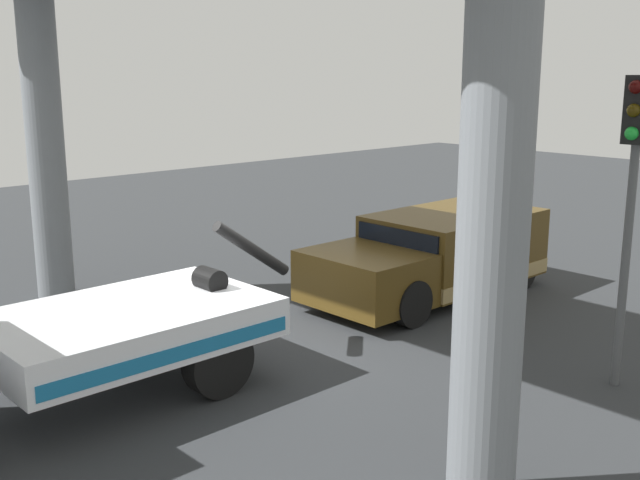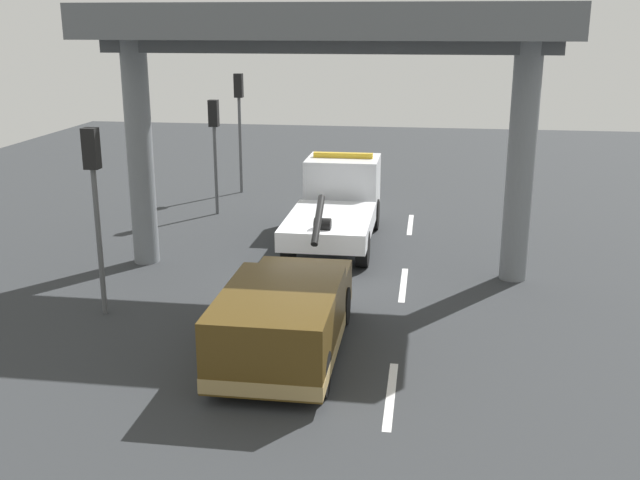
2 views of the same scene
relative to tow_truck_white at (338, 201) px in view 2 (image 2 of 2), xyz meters
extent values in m
cube|color=#2D3033|center=(-4.05, 0.00, -1.25)|extent=(60.00, 40.00, 0.10)
cube|color=silver|center=(-10.05, -2.22, -1.20)|extent=(2.60, 0.16, 0.01)
cube|color=silver|center=(-4.05, -2.22, -1.20)|extent=(2.60, 0.16, 0.01)
cube|color=silver|center=(1.95, -2.22, -1.20)|extent=(2.60, 0.16, 0.01)
cube|color=white|center=(-1.93, 0.00, -0.28)|extent=(3.84, 2.40, 0.55)
cube|color=white|center=(1.40, 0.00, 0.27)|extent=(2.05, 2.31, 1.65)
cube|color=black|center=(2.01, 0.00, 0.64)|extent=(0.06, 2.21, 0.66)
cube|color=#196B9E|center=(-1.93, 1.20, -0.36)|extent=(3.65, 0.02, 0.20)
cylinder|color=black|center=(-4.12, 0.00, 0.46)|extent=(1.41, 0.18, 1.07)
cylinder|color=black|center=(-3.31, 0.00, 0.12)|extent=(0.36, 0.45, 0.36)
cube|color=yellow|center=(1.40, 0.00, 1.18)|extent=(0.24, 1.92, 0.16)
cylinder|color=black|center=(1.20, 1.04, -0.70)|extent=(1.00, 0.32, 1.00)
cylinder|color=black|center=(1.20, -1.04, -0.70)|extent=(1.00, 0.32, 1.00)
cylinder|color=black|center=(-2.70, 1.04, -0.70)|extent=(1.00, 0.32, 1.00)
cylinder|color=black|center=(-2.70, -1.04, -0.70)|extent=(1.00, 0.32, 1.00)
cube|color=#4C3814|center=(-9.27, 0.00, -0.30)|extent=(3.46, 2.20, 1.35)
cube|color=#4C3814|center=(-6.68, 0.00, -0.50)|extent=(1.73, 2.11, 0.95)
cube|color=black|center=(-7.52, 0.00, 0.00)|extent=(0.06, 1.94, 0.59)
cube|color=#9E8451|center=(-9.27, 0.00, -0.79)|extent=(3.48, 2.22, 0.28)
cylinder|color=black|center=(-6.83, 0.96, -0.78)|extent=(0.84, 0.28, 0.84)
cylinder|color=black|center=(-6.83, -0.96, -0.78)|extent=(0.84, 0.28, 0.84)
cylinder|color=black|center=(-10.22, 0.96, -0.78)|extent=(0.84, 0.28, 0.84)
cylinder|color=black|center=(-10.22, -0.96, -0.78)|extent=(0.84, 0.28, 0.84)
cylinder|color=slate|center=(-3.13, 5.04, 1.85)|extent=(0.70, 0.70, 6.11)
cylinder|color=slate|center=(-3.13, -5.05, 1.85)|extent=(0.70, 0.70, 6.11)
cube|color=#5B5F63|center=(-3.13, 0.00, 5.33)|extent=(3.60, 12.09, 0.85)
cube|color=#4A4E52|center=(-3.13, 0.00, 4.72)|extent=(0.50, 11.69, 0.36)
cylinder|color=#515456|center=(-7.05, 4.57, 0.51)|extent=(0.12, 0.12, 3.41)
cube|color=black|center=(-7.05, 4.57, 2.66)|extent=(0.28, 0.32, 0.90)
sphere|color=#360605|center=(-6.89, 4.57, 2.96)|extent=(0.18, 0.18, 0.18)
sphere|color=#3A2D06|center=(-6.89, 4.57, 2.66)|extent=(0.18, 0.18, 0.18)
sphere|color=green|center=(-6.89, 4.57, 2.36)|extent=(0.18, 0.18, 0.18)
cylinder|color=#515456|center=(2.45, 4.57, 0.34)|extent=(0.12, 0.12, 3.07)
cube|color=black|center=(2.45, 4.57, 2.32)|extent=(0.28, 0.32, 0.90)
sphere|color=red|center=(2.61, 4.57, 2.62)|extent=(0.18, 0.18, 0.18)
sphere|color=#3A2D06|center=(2.61, 4.57, 2.32)|extent=(0.18, 0.18, 0.18)
sphere|color=black|center=(2.61, 4.57, 2.02)|extent=(0.18, 0.18, 0.18)
cylinder|color=#515456|center=(5.95, 4.57, 0.66)|extent=(0.12, 0.12, 3.72)
cube|color=black|center=(5.95, 4.57, 2.97)|extent=(0.28, 0.32, 0.90)
sphere|color=#360605|center=(6.11, 4.57, 3.27)|extent=(0.18, 0.18, 0.18)
sphere|color=gold|center=(6.11, 4.57, 2.97)|extent=(0.18, 0.18, 0.18)
sphere|color=black|center=(6.11, 4.57, 2.67)|extent=(0.18, 0.18, 0.18)
camera|label=1|loc=(2.97, 9.16, 3.20)|focal=42.93mm
camera|label=2|loc=(-22.37, -2.72, 5.33)|focal=42.01mm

